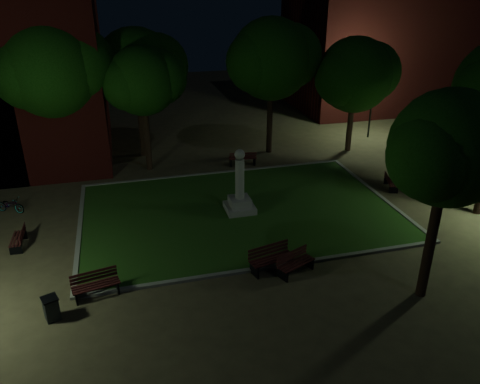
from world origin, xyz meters
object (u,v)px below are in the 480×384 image
at_px(bench_near_left, 271,259).
at_px(bench_near_right, 295,263).
at_px(bench_far_side, 243,159).
at_px(bench_right_side, 390,182).
at_px(monument, 240,194).
at_px(bench_left_side, 19,239).
at_px(trash_bin, 51,308).
at_px(bicycle, 10,205).
at_px(bench_west_near, 96,285).

xyz_separation_m(bench_near_left, bench_near_right, (0.84, -0.46, -0.06)).
relative_size(bench_near_left, bench_far_side, 1.11).
distance_m(bench_right_side, bench_far_side, 8.80).
xyz_separation_m(monument, bench_far_side, (1.79, 6.05, -0.53)).
height_order(monument, bench_left_side, monument).
bearing_deg(bench_far_side, trash_bin, 58.39).
xyz_separation_m(bench_near_right, bench_far_side, (1.03, 11.64, 0.02)).
bearing_deg(bench_right_side, bicycle, 101.55).
height_order(bench_west_near, bicycle, bench_west_near).
relative_size(bench_near_right, bicycle, 1.12).
relative_size(bench_west_near, bench_left_side, 1.21).
bearing_deg(bench_west_near, bench_near_right, -15.29).
bearing_deg(bench_near_left, bench_west_near, 166.14).
bearing_deg(bench_west_near, bicycle, 106.19).
distance_m(bench_far_side, bicycle, 13.13).
distance_m(bench_far_side, trash_bin, 15.71).
bearing_deg(bench_far_side, bicycle, 21.82).
bearing_deg(bicycle, bench_right_side, -69.04).
relative_size(bench_near_left, trash_bin, 2.21).
bearing_deg(bench_west_near, trash_bin, -156.82).
xyz_separation_m(bench_right_side, bicycle, (-19.67, 2.26, 0.04)).
height_order(bench_west_near, trash_bin, bench_west_near).
relative_size(bench_near_left, bench_near_right, 1.13).
distance_m(monument, bench_left_side, 10.05).
bearing_deg(trash_bin, bench_near_right, 3.12).
distance_m(bench_near_right, bench_far_side, 11.69).
bearing_deg(bench_near_left, bicycle, 130.11).
bearing_deg(monument, bench_west_near, -143.03).
relative_size(monument, bench_left_side, 2.20).
height_order(bench_far_side, trash_bin, bench_far_side).
height_order(monument, bench_near_left, monument).
relative_size(monument, bench_near_left, 1.66).
bearing_deg(bench_left_side, bench_west_near, 37.29).
height_order(monument, bicycle, monument).
distance_m(monument, bench_near_right, 5.67).
height_order(bench_left_side, bicycle, bicycle).
distance_m(trash_bin, bicycle, 9.38).
distance_m(bench_near_left, bench_right_side, 10.51).
bearing_deg(bench_west_near, bench_left_side, 115.04).
bearing_deg(bench_near_right, bench_right_side, 14.25).
distance_m(bench_left_side, trash_bin, 5.66).
xyz_separation_m(monument, bench_west_near, (-6.77, -5.09, -0.52)).
height_order(monument, trash_bin, monument).
xyz_separation_m(bench_near_right, bench_left_side, (-10.77, 4.88, -0.04)).
relative_size(bench_far_side, trash_bin, 1.99).
bearing_deg(bench_near_left, bench_far_side, 67.02).
bearing_deg(trash_bin, bench_right_side, 21.61).
xyz_separation_m(bench_west_near, bench_far_side, (8.56, 11.14, -0.00)).
distance_m(bench_near_right, bench_left_side, 11.82).
bearing_deg(bench_right_side, trash_bin, 129.71).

